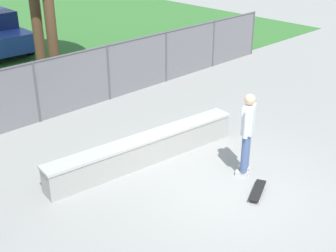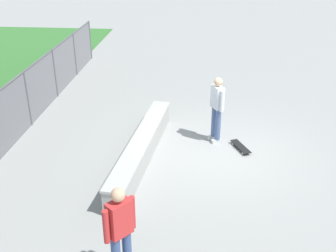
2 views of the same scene
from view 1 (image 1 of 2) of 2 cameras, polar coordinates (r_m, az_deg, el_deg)
ground_plane at (r=9.44m, az=7.23°, el=-7.40°), size 80.00×80.00×0.00m
concrete_ledge at (r=10.06m, az=-2.90°, el=-2.94°), size 4.78×0.99×0.62m
skateboarder at (r=9.42m, az=9.99°, el=-0.65°), size 0.55×0.40×1.82m
skateboard at (r=9.23m, az=11.25°, el=-7.99°), size 0.81×0.51×0.09m
chainlink_fence at (r=12.79m, az=-11.75°, el=5.79°), size 16.41×0.07×1.67m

